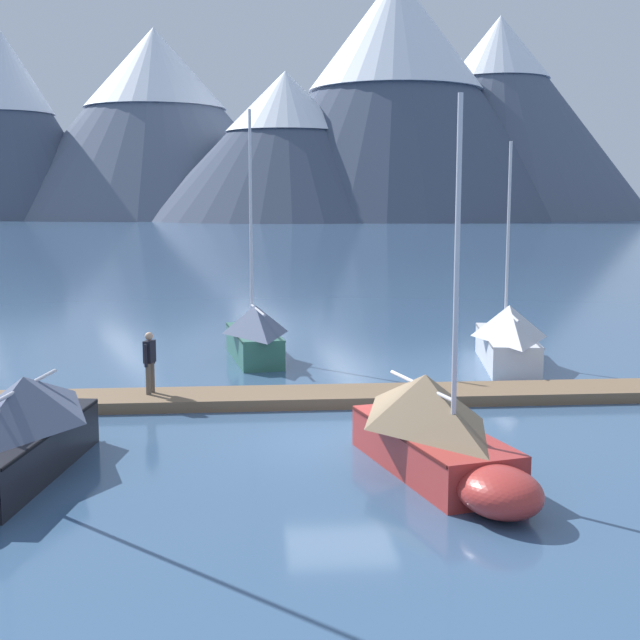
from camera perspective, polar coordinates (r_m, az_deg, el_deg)
ground_plane at (r=19.80m, az=1.35°, el=-8.20°), size 700.00×700.00×0.00m
mountain_west_summit at (r=259.30m, az=-20.25°, el=12.33°), size 58.74×58.74×51.42m
mountain_central_massif at (r=259.59m, az=-10.90°, el=12.99°), size 92.58×92.58×54.35m
mountain_shoulder_ridge at (r=227.19m, az=-2.30°, el=11.70°), size 73.68×73.68×38.24m
mountain_east_summit at (r=243.09m, az=5.06°, el=14.98°), size 95.71×95.71×66.00m
mountain_rear_spur at (r=258.38m, az=11.80°, el=13.18°), size 87.75×87.75×57.20m
dock at (r=23.61m, az=0.38°, el=-5.14°), size 25.92×2.20×0.30m
sailboat_second_berth at (r=18.19m, az=-19.65°, el=-7.08°), size 2.41×6.20×8.46m
sailboat_mid_dock_port at (r=29.91m, az=-4.50°, el=-0.83°), size 2.22×5.85×8.56m
sailboat_mid_dock_starboard at (r=17.55m, az=7.78°, el=-7.33°), size 3.08×6.11×7.48m
sailboat_far_berth at (r=29.44m, az=12.31°, el=-1.03°), size 2.49×6.58×7.43m
person_on_dock at (r=23.58m, az=-11.29°, el=-2.55°), size 0.32×0.57×1.69m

